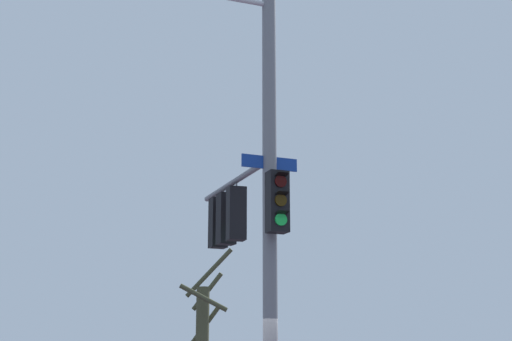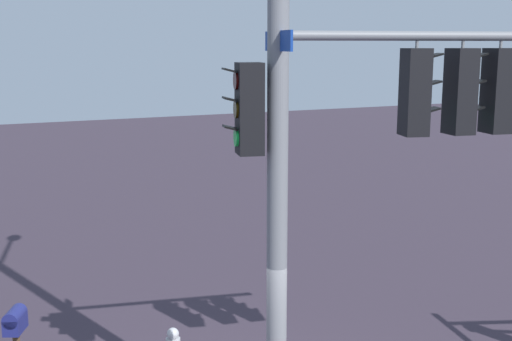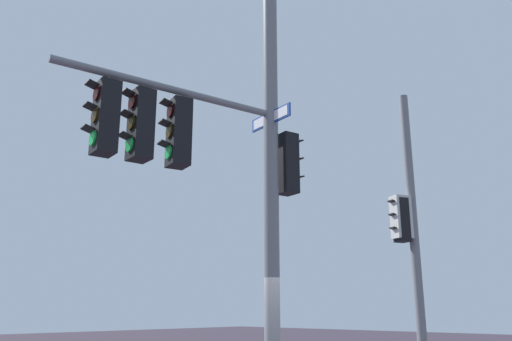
{
  "view_description": "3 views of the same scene",
  "coord_description": "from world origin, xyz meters",
  "views": [
    {
      "loc": [
        10.87,
        -7.16,
        1.94
      ],
      "look_at": [
        0.35,
        -0.11,
        5.11
      ],
      "focal_mm": 50.94,
      "sensor_mm": 36.0,
      "label": 1
    },
    {
      "loc": [
        3.98,
        7.34,
        5.26
      ],
      "look_at": [
        0.58,
        0.21,
        3.76
      ],
      "focal_mm": 46.5,
      "sensor_mm": 36.0,
      "label": 2
    },
    {
      "loc": [
        -6.26,
        -5.52,
        1.99
      ],
      "look_at": [
        0.02,
        0.33,
        4.3
      ],
      "focal_mm": 36.31,
      "sensor_mm": 36.0,
      "label": 3
    }
  ],
  "objects": [
    {
      "name": "mailbox",
      "position": [
        3.24,
        -2.59,
        1.11
      ],
      "size": [
        0.4,
        0.5,
        1.41
      ],
      "rotation": [
        0.0,
        0.0,
        5.84
      ],
      "color": "#4C3823",
      "rests_on": "ground"
    },
    {
      "name": "main_signal_pole_assembly",
      "position": [
        -0.48,
        0.28,
        4.83
      ],
      "size": [
        4.42,
        3.66,
        9.08
      ],
      "rotation": [
        0.0,
        0.0,
        2.92
      ],
      "color": "slate",
      "rests_on": "ground"
    }
  ]
}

